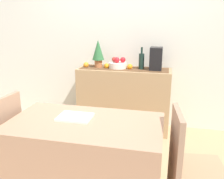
% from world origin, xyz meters
% --- Properties ---
extents(ground_plane, '(6.40, 6.40, 0.02)m').
position_xyz_m(ground_plane, '(0.00, 0.00, -0.01)').
color(ground_plane, tan).
rests_on(ground_plane, ground).
extents(room_wall_rear, '(6.40, 0.06, 2.70)m').
position_xyz_m(room_wall_rear, '(0.00, 1.18, 1.35)').
color(room_wall_rear, silver).
rests_on(room_wall_rear, ground).
extents(sideboard_console, '(1.27, 0.42, 0.88)m').
position_xyz_m(sideboard_console, '(0.07, 0.92, 0.44)').
color(sideboard_console, tan).
rests_on(sideboard_console, ground).
extents(table_runner, '(1.19, 0.32, 0.01)m').
position_xyz_m(table_runner, '(0.07, 0.92, 0.89)').
color(table_runner, brown).
rests_on(table_runner, sideboard_console).
extents(fruit_bowl, '(0.24, 0.24, 0.08)m').
position_xyz_m(fruit_bowl, '(-0.02, 0.92, 0.93)').
color(fruit_bowl, white).
rests_on(fruit_bowl, table_runner).
extents(apple_front, '(0.08, 0.08, 0.08)m').
position_xyz_m(apple_front, '(-0.03, 0.89, 1.00)').
color(apple_front, red).
rests_on(apple_front, fruit_bowl).
extents(apple_rear, '(0.07, 0.07, 0.07)m').
position_xyz_m(apple_rear, '(-0.08, 0.96, 1.00)').
color(apple_rear, '#B6362E').
rests_on(apple_rear, fruit_bowl).
extents(apple_upper, '(0.07, 0.07, 0.07)m').
position_xyz_m(apple_upper, '(0.05, 0.94, 1.00)').
color(apple_upper, red).
rests_on(apple_upper, fruit_bowl).
extents(wine_bottle, '(0.07, 0.07, 0.30)m').
position_xyz_m(wine_bottle, '(0.30, 0.92, 1.00)').
color(wine_bottle, '#192F27').
rests_on(wine_bottle, sideboard_console).
extents(coffee_maker, '(0.16, 0.18, 0.30)m').
position_xyz_m(coffee_maker, '(0.49, 0.92, 1.03)').
color(coffee_maker, black).
rests_on(coffee_maker, sideboard_console).
extents(potted_plant, '(0.16, 0.16, 0.38)m').
position_xyz_m(potted_plant, '(-0.29, 0.92, 1.10)').
color(potted_plant, '#B66D42').
rests_on(potted_plant, sideboard_console).
extents(orange_loose_mid, '(0.07, 0.07, 0.07)m').
position_xyz_m(orange_loose_mid, '(-0.17, 0.88, 0.92)').
color(orange_loose_mid, orange).
rests_on(orange_loose_mid, sideboard_console).
extents(orange_loose_far, '(0.08, 0.08, 0.08)m').
position_xyz_m(orange_loose_far, '(-0.46, 0.89, 0.92)').
color(orange_loose_far, orange).
rests_on(orange_loose_far, sideboard_console).
extents(orange_loose_end, '(0.07, 0.07, 0.07)m').
position_xyz_m(orange_loose_end, '(0.15, 0.90, 0.92)').
color(orange_loose_end, orange).
rests_on(orange_loose_end, sideboard_console).
extents(dining_table, '(1.26, 0.70, 0.74)m').
position_xyz_m(dining_table, '(0.01, -0.58, 0.37)').
color(dining_table, tan).
rests_on(dining_table, ground).
extents(open_book, '(0.28, 0.21, 0.02)m').
position_xyz_m(open_book, '(-0.10, -0.52, 0.75)').
color(open_book, white).
rests_on(open_book, dining_table).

